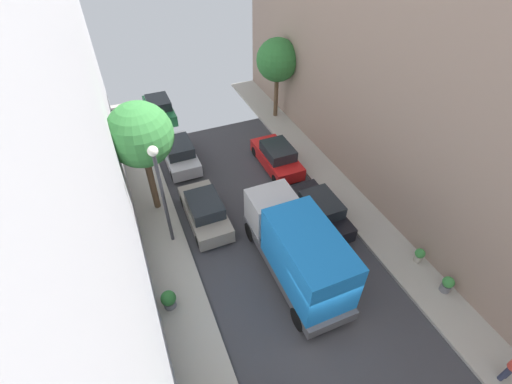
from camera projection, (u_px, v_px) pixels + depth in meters
ground at (323, 322)px, 14.53m from camera, size 32.00×32.00×0.00m
sidewalk_left at (203, 370)px, 13.02m from camera, size 2.00×44.00×0.15m
sidewalk_right at (421, 280)px, 15.93m from camera, size 2.00×44.00×0.15m
parked_car_left_2 at (205, 211)px, 18.31m from camera, size 1.78×4.20×1.57m
parked_car_left_3 at (179, 153)px, 22.13m from camera, size 1.78×4.20×1.57m
parked_car_left_4 at (159, 109)px, 26.38m from camera, size 1.78×4.20×1.57m
parked_car_right_2 at (319, 210)px, 18.34m from camera, size 1.78×4.20×1.57m
parked_car_right_3 at (277, 157)px, 21.84m from camera, size 1.78×4.20×1.57m
delivery_truck at (297, 249)px, 15.06m from camera, size 2.26×6.60×3.38m
street_tree_1 at (277, 60)px, 24.10m from camera, size 2.86×2.86×5.58m
street_tree_2 at (140, 135)px, 16.47m from camera, size 3.10×3.10×6.05m
potted_plant_1 at (419, 255)px, 16.37m from camera, size 0.45×0.45×0.76m
potted_plant_3 at (447, 284)px, 15.19m from camera, size 0.49×0.49×0.81m
potted_plant_4 at (169, 300)px, 14.60m from camera, size 0.63×0.63×0.87m
lamp_post at (160, 183)px, 15.29m from camera, size 0.44×0.44×5.44m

